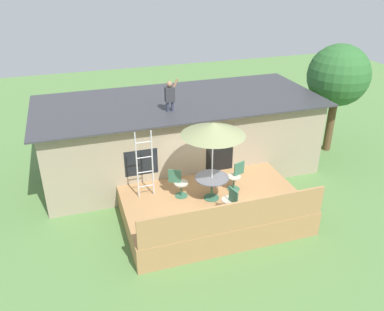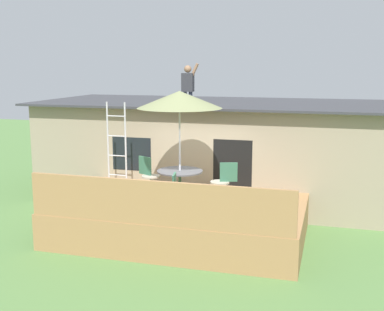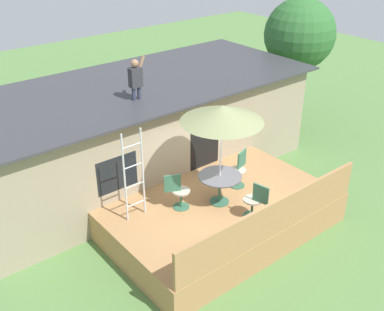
{
  "view_description": "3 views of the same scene",
  "coord_description": "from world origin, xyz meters",
  "views": [
    {
      "loc": [
        -3.86,
        -9.81,
        7.57
      ],
      "look_at": [
        -0.42,
        0.81,
        1.95
      ],
      "focal_mm": 37.13,
      "sensor_mm": 36.0,
      "label": 1
    },
    {
      "loc": [
        3.24,
        -10.45,
        3.92
      ],
      "look_at": [
        -0.06,
        1.03,
        1.7
      ],
      "focal_mm": 46.17,
      "sensor_mm": 36.0,
      "label": 2
    },
    {
      "loc": [
        -6.53,
        -7.0,
        7.17
      ],
      "look_at": [
        -0.18,
        0.88,
        1.77
      ],
      "focal_mm": 43.4,
      "sensor_mm": 36.0,
      "label": 3
    }
  ],
  "objects": [
    {
      "name": "patio_chair_near",
      "position": [
        0.16,
        -1.01,
        1.26
      ],
      "size": [
        0.44,
        0.62,
        0.92
      ],
      "rotation": [
        0.0,
        0.0,
        1.77
      ],
      "color": "#33664C",
      "rests_on": "deck"
    },
    {
      "name": "patio_table",
      "position": [
        -0.04,
        -0.01,
        1.39
      ],
      "size": [
        1.04,
        1.04,
        0.74
      ],
      "color": "#33664C",
      "rests_on": "deck"
    },
    {
      "name": "house",
      "position": [
        -0.0,
        3.6,
        1.42
      ],
      "size": [
        10.5,
        4.5,
        2.84
      ],
      "color": "gray",
      "rests_on": "ground"
    },
    {
      "name": "deck",
      "position": [
        0.0,
        0.0,
        0.4
      ],
      "size": [
        5.53,
        3.57,
        0.8
      ],
      "primitive_type": "cube",
      "color": "#A87A4C",
      "rests_on": "ground"
    },
    {
      "name": "patio_chair_left",
      "position": [
        -0.97,
        0.43,
        1.26
      ],
      "size": [
        0.59,
        0.44,
        0.92
      ],
      "rotation": [
        0.0,
        0.0,
        -0.44
      ],
      "color": "#33664C",
      "rests_on": "deck"
    },
    {
      "name": "person_figure",
      "position": [
        -0.62,
        2.59,
        3.45
      ],
      "size": [
        0.47,
        0.2,
        1.11
      ],
      "color": "#33384C",
      "rests_on": "house"
    },
    {
      "name": "patio_chair_right",
      "position": [
        0.89,
        0.29,
        1.26
      ],
      "size": [
        0.61,
        0.44,
        0.92
      ],
      "rotation": [
        0.0,
        0.0,
        -2.83
      ],
      "color": "#33664C",
      "rests_on": "deck"
    },
    {
      "name": "step_ladder",
      "position": [
        -1.95,
        0.76,
        1.9
      ],
      "size": [
        0.52,
        0.04,
        2.2
      ],
      "color": "silver",
      "rests_on": "deck"
    },
    {
      "name": "deck_railing",
      "position": [
        0.0,
        -1.73,
        1.25
      ],
      "size": [
        5.43,
        0.08,
        0.9
      ],
      "primitive_type": "cube",
      "color": "#A87A4C",
      "rests_on": "deck"
    },
    {
      "name": "backyard_tree",
      "position": [
        6.57,
        3.28,
        3.26
      ],
      "size": [
        2.48,
        2.48,
        4.54
      ],
      "color": "brown",
      "rests_on": "ground"
    },
    {
      "name": "ground_plane",
      "position": [
        0.0,
        0.0,
        0.0
      ],
      "size": [
        40.0,
        40.0,
        0.0
      ],
      "primitive_type": "plane",
      "color": "#567F42"
    },
    {
      "name": "patio_umbrella",
      "position": [
        -0.04,
        -0.01,
        3.15
      ],
      "size": [
        1.9,
        1.9,
        2.54
      ],
      "color": "silver",
      "rests_on": "deck"
    }
  ]
}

